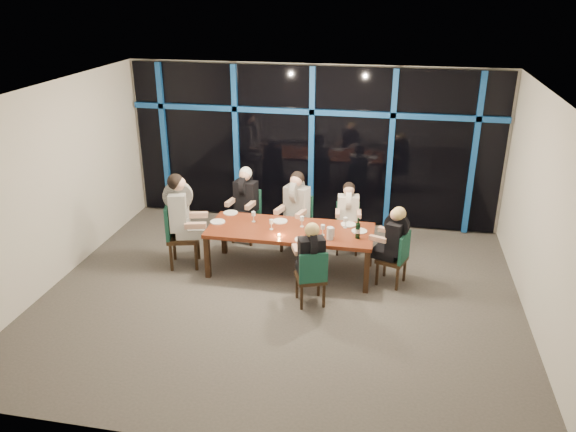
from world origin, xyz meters
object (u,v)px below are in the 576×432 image
Objects in this scene: diner_end_right at (394,234)px; diner_near_mid at (311,251)px; wine_bottle at (358,231)px; dining_table at (290,233)px; chair_far_right at (347,225)px; diner_end_left at (181,207)px; chair_near_mid at (312,275)px; water_pitcher at (330,233)px; chair_far_mid at (298,220)px; chair_far_left at (248,212)px; diner_far_mid at (296,200)px; diner_far_left at (245,194)px; chair_end_left at (177,232)px; diner_far_right at (348,208)px; chair_end_right at (397,256)px.

diner_near_mid is (-1.14, -0.81, 0.00)m from diner_end_right.
dining_table is at bearing 172.20° from wine_bottle.
dining_table is 1.02m from diner_near_mid.
diner_end_left reaches higher than chair_far_right.
water_pitcher is at bearing -125.00° from chair_near_mid.
diner_end_left reaches higher than chair_far_mid.
diner_far_mid reaches higher than chair_far_left.
diner_far_mid is at bearing -94.25° from chair_near_mid.
diner_far_mid is at bearing -98.56° from diner_end_right.
dining_table is 7.97× the size of wine_bottle.
chair_far_mid is at bearing 3.63° from diner_far_left.
chair_far_mid is at bearing -100.99° from diner_end_right.
diner_far_mid is 1.77m from diner_near_mid.
chair_end_left is at bearing -176.01° from dining_table.
chair_far_mid is 0.92× the size of diner_end_left.
diner_far_right is at bearing -90.00° from chair_far_right.
wine_bottle is at bearing -104.77° from chair_end_left.
diner_end_right reaches higher than chair_far_mid.
diner_far_mid reaches higher than dining_table.
diner_near_mid reaches higher than diner_end_right.
diner_far_mid is (0.94, -0.20, 0.03)m from diner_far_left.
diner_near_mid is at bearing -106.68° from chair_far_right.
diner_near_mid is (-0.35, -1.86, 0.36)m from chair_far_right.
wine_bottle is at bearing -19.96° from chair_far_left.
diner_end_right is at bearing -163.28° from chair_near_mid.
diner_far_right is at bearing 17.76° from chair_far_mid.
chair_far_left is at bearing -75.25° from diner_near_mid.
diner_far_left is 4.77× the size of water_pitcher.
dining_table is 3.05× the size of diner_end_right.
chair_end_right is 2.68× the size of wine_bottle.
water_pitcher reaches higher than chair_far_right.
diner_end_right is at bearing -11.40° from diner_far_mid.
dining_table is 1.10m from chair_near_mid.
diner_end_right is at bearing -11.70° from diner_far_left.
water_pitcher is (1.66, -1.26, -0.05)m from diner_far_left.
chair_far_right is at bearing -122.29° from diner_near_mid.
diner_end_left reaches higher than water_pitcher.
wine_bottle reaches higher than chair_far_right.
diner_far_mid reaches higher than chair_near_mid.
chair_far_mid is at bearing -75.35° from chair_end_left.
chair_end_left is at bearing -70.36° from chair_end_right.
diner_end_left is at bearing -164.81° from diner_far_right.
chair_near_mid is 1.03× the size of diner_end_right.
wine_bottle is (-0.54, -0.06, 0.04)m from diner_end_right.
wine_bottle is (2.90, -0.02, 0.27)m from chair_end_left.
diner_end_right is at bearing -13.28° from chair_far_left.
diner_end_left reaches higher than dining_table.
chair_end_left is 1.43m from diner_far_left.
chair_near_mid is (-1.18, -0.85, 0.00)m from chair_end_right.
diner_near_mid is (0.50, -1.77, 0.30)m from chair_far_mid.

